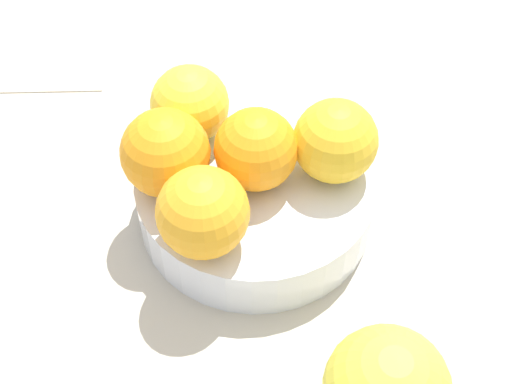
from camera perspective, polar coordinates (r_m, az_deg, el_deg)
The scene contains 8 objects.
ground_plane at distance 59.45cm, azimuth -0.00°, elevation -2.29°, with size 110.00×110.00×2.00cm, color #BCB29E.
fruit_bowl at distance 56.91cm, azimuth -0.00°, elevation -0.37°, with size 18.95×18.95×4.64cm.
orange_in_bowl_0 at distance 56.29cm, azimuth -5.33°, elevation 7.03°, with size 6.24×6.24×6.24cm, color yellow.
orange_in_bowl_1 at distance 52.30cm, azimuth -0.37°, elevation 3.02°, with size 6.33×6.33×6.33cm, color orange.
orange_in_bowl_2 at distance 53.46cm, azimuth 6.39°, elevation 4.09°, with size 6.46×6.46×6.46cm, color yellow.
orange_in_bowl_3 at distance 48.88cm, azimuth -4.29°, elevation -1.65°, with size 6.57×6.57×6.57cm, color #F9A823.
orange_in_bowl_4 at distance 52.58cm, azimuth -7.29°, elevation 3.13°, with size 6.71×6.71×6.71cm, color orange.
folded_napkin at distance 76.02cm, azimuth -16.53°, elevation 11.00°, with size 12.69×12.69×0.30cm, color beige.
Camera 1 is at (-12.42, -33.18, 46.74)cm, focal length 49.83 mm.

